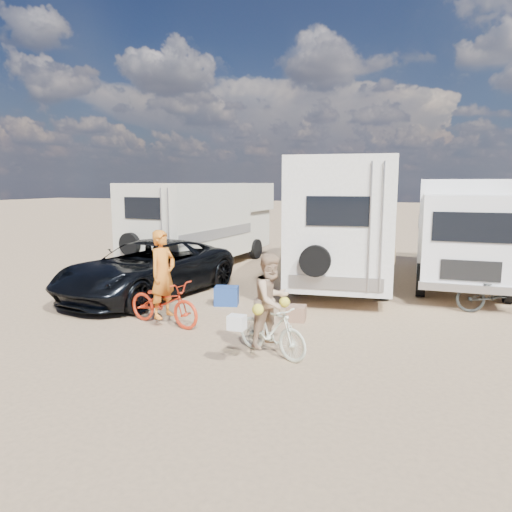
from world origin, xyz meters
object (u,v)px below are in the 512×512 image
(rv_left, at_px, (205,225))
(rider_man, at_px, (163,282))
(bike_man, at_px, (164,303))
(crate, at_px, (296,313))
(rider_woman, at_px, (272,310))
(rv_main, at_px, (346,221))
(box_truck, at_px, (460,232))
(cooler, at_px, (227,296))
(dark_suv, at_px, (148,269))
(bike_parked, at_px, (500,293))
(bike_woman, at_px, (271,330))

(rv_left, xyz_separation_m, rider_man, (2.53, -7.11, -0.58))
(bike_man, bearing_deg, crate, -52.17)
(rider_woman, xyz_separation_m, crate, (-0.16, 2.24, -0.67))
(bike_man, bearing_deg, rider_woman, -97.25)
(rv_main, relative_size, rider_man, 4.41)
(box_truck, xyz_separation_m, cooler, (-5.64, -4.79, -1.35))
(rv_main, relative_size, crate, 19.96)
(rv_main, bearing_deg, box_truck, 1.21)
(dark_suv, xyz_separation_m, bike_parked, (8.80, 1.29, -0.25))
(rider_woman, relative_size, cooler, 2.84)
(box_truck, bearing_deg, crate, -124.36)
(rv_left, distance_m, rider_man, 7.57)
(dark_suv, height_order, crate, dark_suv)
(bike_parked, bearing_deg, crate, 111.78)
(rv_left, xyz_separation_m, bike_woman, (5.31, -8.05, -1.05))
(bike_man, height_order, rider_man, rider_man)
(rv_main, relative_size, cooler, 14.19)
(rv_left, relative_size, dark_suv, 1.32)
(box_truck, bearing_deg, rv_main, -173.33)
(bike_parked, bearing_deg, box_truck, 7.98)
(bike_parked, relative_size, crate, 4.58)
(bike_woman, xyz_separation_m, cooler, (-2.18, 2.96, -0.24))
(box_truck, distance_m, cooler, 7.52)
(rider_man, bearing_deg, rv_main, -12.76)
(rider_woman, bearing_deg, dark_suv, 79.69)
(bike_man, distance_m, bike_woman, 2.94)
(rv_main, distance_m, box_truck, 3.42)
(rv_main, height_order, cooler, rv_main)
(box_truck, relative_size, rider_woman, 4.12)
(rv_main, relative_size, dark_suv, 1.54)
(box_truck, height_order, bike_parked, box_truck)
(bike_woman, height_order, bike_parked, bike_parked)
(bike_man, bearing_deg, bike_parked, -52.14)
(bike_woman, height_order, rider_man, rider_man)
(rider_woman, height_order, crate, rider_woman)
(cooler, distance_m, crate, 2.15)
(bike_man, xyz_separation_m, crate, (2.63, 1.30, -0.33))
(box_truck, distance_m, bike_man, 9.29)
(rider_man, bearing_deg, bike_man, 0.00)
(rv_main, height_order, bike_parked, rv_main)
(rv_left, distance_m, rider_woman, 9.67)
(rv_main, xyz_separation_m, box_truck, (3.38, 0.46, -0.27))
(dark_suv, bearing_deg, rider_woman, -24.36)
(bike_woman, bearing_deg, rv_main, 23.20)
(rv_left, height_order, rider_woman, rv_left)
(rv_main, distance_m, rider_man, 7.01)
(rv_main, height_order, bike_man, rv_main)
(rider_woman, height_order, bike_parked, rider_woman)
(rv_main, bearing_deg, bike_woman, -97.10)
(bike_woman, xyz_separation_m, crate, (-0.16, 2.24, -0.31))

